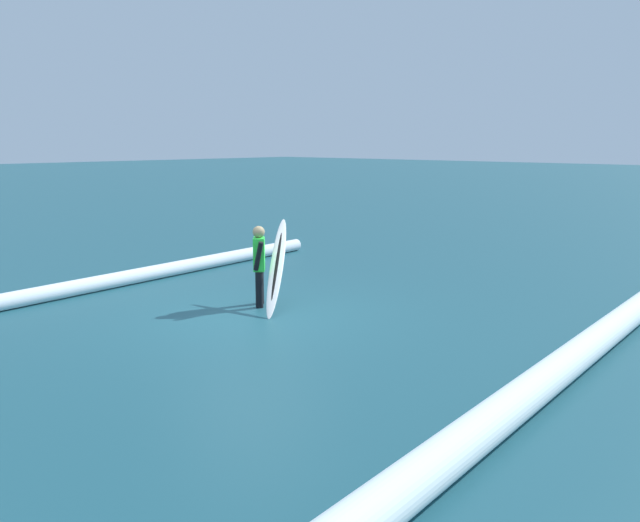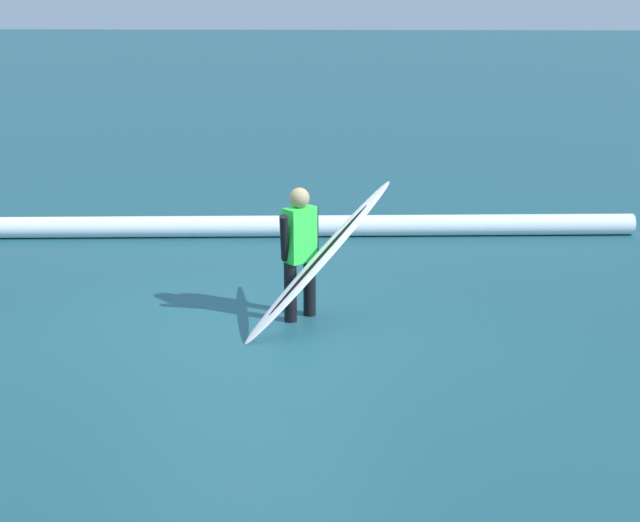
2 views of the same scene
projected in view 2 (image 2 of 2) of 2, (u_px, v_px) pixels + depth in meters
ground_plane at (248, 328)px, 9.24m from camera, size 160.11×160.11×0.00m
surfer at (300, 247)px, 9.30m from camera, size 0.40×0.48×1.48m
surfboard at (319, 260)px, 9.09m from camera, size 1.66×1.34×1.52m
wave_crest_foreground at (134, 227)px, 12.66m from camera, size 14.90×1.31×0.31m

